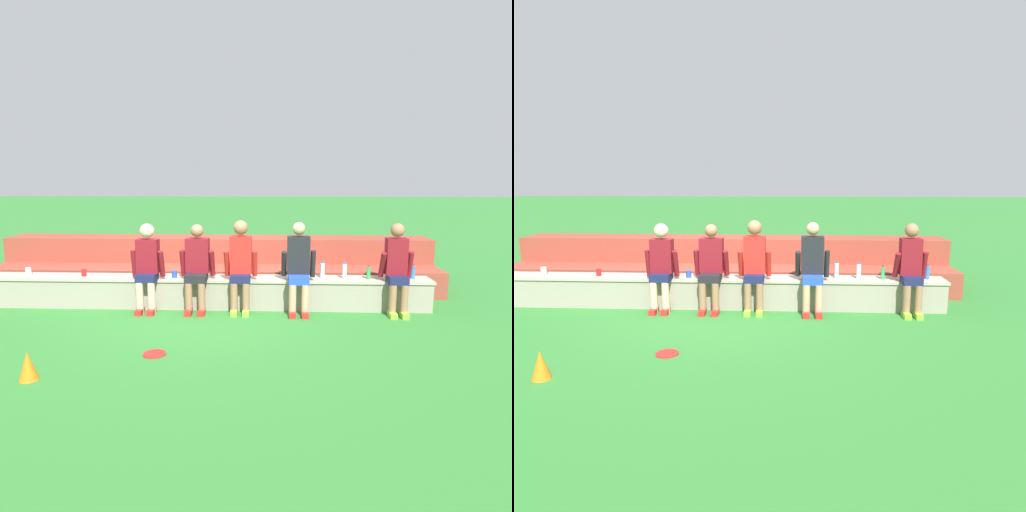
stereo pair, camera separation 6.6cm
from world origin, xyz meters
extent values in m
plane|color=#2D752D|center=(0.00, 0.00, 0.00)|extent=(80.00, 80.00, 0.00)
cube|color=gray|center=(0.00, 0.22, 0.24)|extent=(7.05, 0.44, 0.48)
cube|color=#ABA28E|center=(0.00, 0.22, 0.47)|extent=(7.09, 0.48, 0.04)
cube|color=brown|center=(0.00, 1.14, 0.23)|extent=(8.06, 0.74, 0.45)
cube|color=brown|center=(0.00, 1.87, 0.45)|extent=(8.06, 0.74, 0.91)
cylinder|color=beige|center=(-0.93, -0.18, 0.24)|extent=(0.11, 0.11, 0.48)
cylinder|color=beige|center=(-0.75, -0.18, 0.24)|extent=(0.11, 0.11, 0.48)
cube|color=red|center=(-0.93, -0.22, 0.04)|extent=(0.10, 0.22, 0.08)
cube|color=red|center=(-0.75, -0.22, 0.04)|extent=(0.10, 0.22, 0.08)
cube|color=#191E47|center=(-0.84, -0.07, 0.54)|extent=(0.30, 0.29, 0.12)
cube|color=maroon|center=(-0.84, 0.03, 0.85)|extent=(0.33, 0.20, 0.52)
sphere|color=beige|center=(-0.84, 0.03, 1.24)|extent=(0.22, 0.22, 0.22)
cylinder|color=maroon|center=(-1.05, 0.01, 0.73)|extent=(0.08, 0.14, 0.43)
cylinder|color=maroon|center=(-0.63, 0.01, 0.73)|extent=(0.08, 0.19, 0.43)
cylinder|color=#996B4C|center=(-0.18, -0.19, 0.24)|extent=(0.11, 0.11, 0.48)
cylinder|color=#996B4C|center=(0.02, -0.19, 0.24)|extent=(0.11, 0.11, 0.48)
cube|color=red|center=(-0.18, -0.23, 0.04)|extent=(0.10, 0.22, 0.08)
cube|color=red|center=(0.02, -0.23, 0.04)|extent=(0.10, 0.22, 0.08)
cube|color=black|center=(-0.08, -0.07, 0.54)|extent=(0.32, 0.30, 0.12)
cube|color=maroon|center=(-0.08, 0.10, 0.86)|extent=(0.36, 0.20, 0.53)
sphere|color=#996B4C|center=(-0.08, 0.10, 1.24)|extent=(0.20, 0.20, 0.20)
cylinder|color=maroon|center=(-0.31, 0.08, 0.74)|extent=(0.08, 0.17, 0.43)
cylinder|color=maroon|center=(0.15, 0.08, 0.74)|extent=(0.08, 0.21, 0.42)
cylinder|color=#996B4C|center=(0.50, -0.17, 0.24)|extent=(0.11, 0.11, 0.48)
cylinder|color=#996B4C|center=(0.68, -0.17, 0.24)|extent=(0.11, 0.11, 0.48)
cube|color=#8CD833|center=(0.50, -0.21, 0.04)|extent=(0.10, 0.22, 0.08)
cube|color=#8CD833|center=(0.68, -0.21, 0.04)|extent=(0.10, 0.22, 0.08)
cube|color=#191E47|center=(0.59, -0.06, 0.54)|extent=(0.30, 0.28, 0.12)
cube|color=red|center=(0.59, 0.06, 0.88)|extent=(0.33, 0.20, 0.57)
sphere|color=#996B4C|center=(0.59, 0.06, 1.29)|extent=(0.22, 0.22, 0.22)
cylinder|color=red|center=(0.38, 0.04, 0.75)|extent=(0.08, 0.22, 0.42)
cylinder|color=red|center=(0.81, 0.04, 0.75)|extent=(0.08, 0.21, 0.42)
cylinder|color=tan|center=(1.38, -0.23, 0.24)|extent=(0.11, 0.11, 0.48)
cylinder|color=tan|center=(1.57, -0.23, 0.24)|extent=(0.11, 0.11, 0.48)
cube|color=red|center=(1.38, -0.27, 0.04)|extent=(0.10, 0.22, 0.08)
cube|color=red|center=(1.57, -0.27, 0.04)|extent=(0.10, 0.22, 0.08)
cube|color=#2347B2|center=(1.47, -0.09, 0.54)|extent=(0.31, 0.34, 0.12)
cube|color=black|center=(1.47, 0.06, 0.88)|extent=(0.34, 0.20, 0.57)
sphere|color=tan|center=(1.47, 0.06, 1.28)|extent=(0.20, 0.20, 0.20)
cylinder|color=black|center=(1.26, 0.04, 0.75)|extent=(0.08, 0.23, 0.42)
cylinder|color=black|center=(1.69, 0.04, 0.75)|extent=(0.08, 0.16, 0.43)
cylinder|color=#996B4C|center=(2.86, -0.19, 0.24)|extent=(0.11, 0.11, 0.48)
cylinder|color=#996B4C|center=(3.03, -0.19, 0.24)|extent=(0.11, 0.11, 0.48)
cube|color=#8CD833|center=(2.86, -0.23, 0.04)|extent=(0.10, 0.22, 0.08)
cube|color=#8CD833|center=(3.03, -0.23, 0.04)|extent=(0.10, 0.22, 0.08)
cube|color=#191E47|center=(2.95, -0.07, 0.54)|extent=(0.28, 0.30, 0.12)
cube|color=maroon|center=(2.95, 0.07, 0.87)|extent=(0.31, 0.20, 0.55)
sphere|color=#996B4C|center=(2.95, 0.07, 1.27)|extent=(0.21, 0.21, 0.21)
cylinder|color=maroon|center=(2.74, 0.05, 0.74)|extent=(0.08, 0.25, 0.42)
cylinder|color=maroon|center=(3.15, 0.05, 0.74)|extent=(0.08, 0.19, 0.43)
cylinder|color=silver|center=(1.86, 0.25, 0.60)|extent=(0.07, 0.07, 0.24)
cylinder|color=blue|center=(1.86, 0.25, 0.73)|extent=(0.04, 0.04, 0.02)
cylinder|color=green|center=(2.57, 0.20, 0.58)|extent=(0.06, 0.06, 0.19)
cylinder|color=red|center=(2.57, 0.20, 0.69)|extent=(0.04, 0.04, 0.02)
cylinder|color=silver|center=(2.20, 0.21, 0.60)|extent=(0.07, 0.07, 0.23)
cylinder|color=blue|center=(2.20, 0.21, 0.73)|extent=(0.04, 0.04, 0.02)
cylinder|color=blue|center=(3.27, 0.25, 0.59)|extent=(0.07, 0.07, 0.21)
cylinder|color=red|center=(3.27, 0.25, 0.71)|extent=(0.04, 0.04, 0.02)
cylinder|color=white|center=(-2.87, 0.26, 0.55)|extent=(0.09, 0.09, 0.12)
cylinder|color=blue|center=(-0.47, 0.17, 0.54)|extent=(0.08, 0.08, 0.11)
cylinder|color=red|center=(-1.94, 0.21, 0.54)|extent=(0.08, 0.08, 0.11)
cylinder|color=red|center=(-0.29, -1.77, 0.01)|extent=(0.27, 0.27, 0.02)
cone|color=orange|center=(-1.40, -2.48, 0.15)|extent=(0.19, 0.19, 0.30)
camera|label=1|loc=(1.11, -6.71, 2.06)|focal=31.58mm
camera|label=2|loc=(1.18, -6.70, 2.06)|focal=31.58mm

